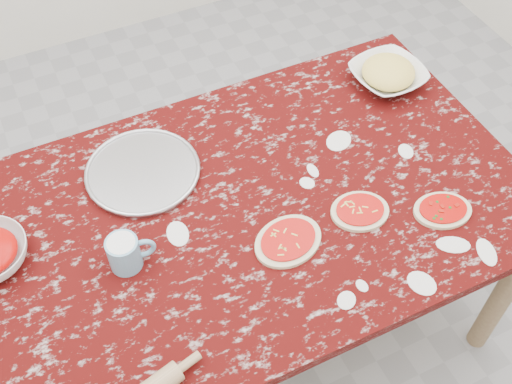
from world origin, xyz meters
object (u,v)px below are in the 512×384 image
object	(u,v)px
worktable	(256,220)
flour_mug	(125,253)
cheese_bowl	(388,76)
pizza_tray	(143,172)

from	to	relation	value
worktable	flour_mug	bearing A→B (deg)	-174.40
worktable	cheese_bowl	distance (m)	0.70
pizza_tray	flour_mug	size ratio (longest dim) A/B	2.60
flour_mug	pizza_tray	bearing A→B (deg)	63.89
worktable	flour_mug	world-z (taller)	flour_mug
worktable	flour_mug	size ratio (longest dim) A/B	12.26
pizza_tray	flour_mug	world-z (taller)	flour_mug
cheese_bowl	worktable	bearing A→B (deg)	-156.02
pizza_tray	flour_mug	xyz separation A→B (m)	(-0.14, -0.29, 0.05)
pizza_tray	flour_mug	bearing A→B (deg)	-116.11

